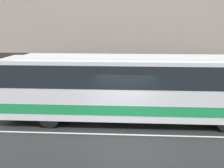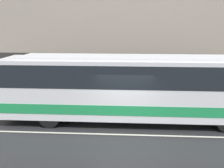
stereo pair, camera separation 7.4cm
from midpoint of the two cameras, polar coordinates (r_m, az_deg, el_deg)
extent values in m
plane|color=#262628|center=(13.49, 2.38, -9.25)|extent=(60.00, 60.00, 0.00)
cube|color=gray|center=(18.61, 2.98, -3.19)|extent=(60.00, 2.76, 0.17)
cube|color=gray|center=(19.56, 3.26, 13.83)|extent=(60.00, 0.30, 11.21)
cube|color=#2D2B28|center=(19.66, 3.12, 1.52)|extent=(60.00, 0.06, 2.80)
cube|color=beige|center=(13.49, 2.38, -9.23)|extent=(54.00, 0.14, 0.01)
cube|color=silver|center=(14.78, 3.16, -0.56)|extent=(11.90, 2.59, 2.70)
cube|color=#1E8C4C|center=(14.97, 3.13, -3.56)|extent=(11.84, 2.62, 0.45)
cube|color=black|center=(14.66, 3.19, 1.96)|extent=(11.55, 2.61, 1.03)
cube|color=silver|center=(14.56, 3.22, 4.88)|extent=(10.12, 2.21, 0.12)
cylinder|color=black|center=(16.67, 18.37, -4.07)|extent=(0.96, 0.28, 0.96)
cylinder|color=black|center=(14.51, -11.24, -5.97)|extent=(0.96, 0.28, 0.96)
cylinder|color=black|center=(16.62, -9.15, -3.67)|extent=(0.96, 0.28, 0.96)
cylinder|color=#333338|center=(19.29, -7.34, -0.31)|extent=(0.36, 0.36, 1.43)
sphere|color=tan|center=(19.14, -7.40, 2.18)|extent=(0.26, 0.26, 0.26)
camera|label=1|loc=(0.04, -89.86, 0.03)|focal=50.00mm
camera|label=2|loc=(0.04, 90.14, -0.03)|focal=50.00mm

